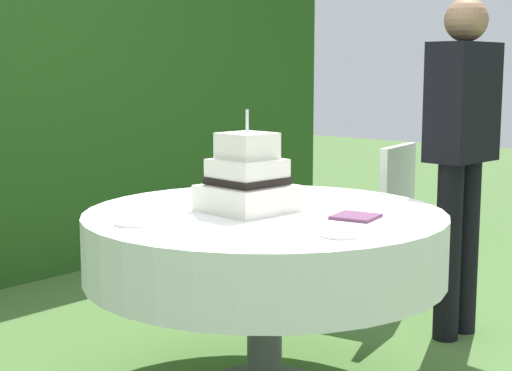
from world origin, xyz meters
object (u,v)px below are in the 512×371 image
(napkin_stack, at_px, (356,217))
(standing_person, at_px, (461,144))
(wedding_cake, at_px, (247,180))
(cake_table, at_px, (265,244))
(serving_plate_near, at_px, (134,223))
(garden_chair, at_px, (379,211))
(serving_plate_far, at_px, (340,234))

(napkin_stack, bearing_deg, standing_person, 5.14)
(wedding_cake, xyz_separation_m, napkin_stack, (0.15, -0.40, -0.11))
(cake_table, bearing_deg, wedding_cake, 122.46)
(napkin_stack, xyz_separation_m, standing_person, (1.01, 0.09, 0.19))
(cake_table, relative_size, wedding_cake, 3.56)
(cake_table, bearing_deg, standing_person, -12.60)
(serving_plate_near, height_order, standing_person, standing_person)
(cake_table, height_order, garden_chair, garden_chair)
(serving_plate_near, height_order, garden_chair, garden_chair)
(wedding_cake, relative_size, serving_plate_far, 2.84)
(cake_table, distance_m, standing_person, 1.20)
(serving_plate_near, distance_m, garden_chair, 1.72)
(wedding_cake, xyz_separation_m, standing_person, (1.16, -0.31, 0.07))
(serving_plate_far, xyz_separation_m, standing_person, (1.30, 0.22, 0.19))
(cake_table, xyz_separation_m, napkin_stack, (0.11, -0.34, 0.13))
(wedding_cake, distance_m, garden_chair, 1.30)
(wedding_cake, xyz_separation_m, serving_plate_far, (-0.14, -0.53, -0.11))
(serving_plate_near, relative_size, serving_plate_far, 1.01)
(serving_plate_far, bearing_deg, napkin_stack, 24.64)
(wedding_cake, relative_size, serving_plate_near, 2.81)
(serving_plate_near, relative_size, garden_chair, 0.16)
(napkin_stack, relative_size, garden_chair, 0.17)
(cake_table, xyz_separation_m, wedding_cake, (-0.04, 0.06, 0.25))
(cake_table, distance_m, wedding_cake, 0.26)
(wedding_cake, relative_size, standing_person, 0.24)
(serving_plate_far, bearing_deg, wedding_cake, 75.47)
(serving_plate_near, bearing_deg, standing_person, -14.97)
(standing_person, bearing_deg, serving_plate_near, 165.03)
(cake_table, distance_m, serving_plate_near, 0.54)
(serving_plate_near, relative_size, napkin_stack, 0.91)
(cake_table, distance_m, napkin_stack, 0.38)
(serving_plate_far, bearing_deg, cake_table, 69.83)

